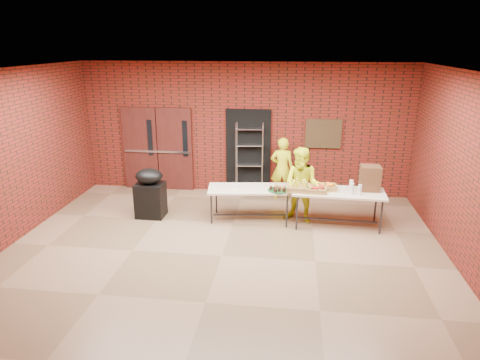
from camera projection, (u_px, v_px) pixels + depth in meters
name	position (u px, v px, depth m)	size (l,w,h in m)	color
room	(221.00, 170.00, 7.13)	(8.08, 7.08, 3.28)	brown
double_doors	(158.00, 149.00, 10.80)	(1.78, 0.12, 2.10)	#461914
dark_doorway	(248.00, 152.00, 10.55)	(1.10, 0.06, 2.10)	black
bronze_plaque	(323.00, 134.00, 10.18)	(0.85, 0.04, 0.70)	#3E3019
wire_rack	(249.00, 159.00, 10.46)	(0.66, 0.22, 1.80)	#AAAAB1
table_left	(250.00, 191.00, 8.96)	(1.83, 0.94, 0.72)	beige
table_right	(338.00, 194.00, 8.67)	(1.88, 0.85, 0.76)	beige
basket_bananas	(299.00, 188.00, 8.64)	(0.48, 0.37, 0.15)	#AF8B46
basket_oranges	(326.00, 187.00, 8.72)	(0.41, 0.32, 0.13)	#AF8B46
basket_apples	(316.00, 190.00, 8.56)	(0.43, 0.33, 0.13)	#AF8B46
muffin_tray	(278.00, 188.00, 8.76)	(0.43, 0.43, 0.11)	#12441E
napkin_box	(236.00, 186.00, 8.98)	(0.17, 0.12, 0.06)	silver
coffee_dispenser	(370.00, 178.00, 8.63)	(0.39, 0.35, 0.51)	#50311B
cup_stack_front	(352.00, 189.00, 8.44)	(0.08, 0.08, 0.23)	silver
cup_stack_mid	(360.00, 190.00, 8.39)	(0.07, 0.07, 0.21)	silver
cup_stack_back	(351.00, 186.00, 8.59)	(0.08, 0.08, 0.24)	silver
covered_grill	(150.00, 193.00, 9.20)	(0.60, 0.50, 1.08)	black
volunteer_woman	(282.00, 168.00, 10.20)	(0.55, 0.36, 1.51)	#EBF61B
volunteer_man	(302.00, 186.00, 8.85)	(0.78, 0.60, 1.60)	#EBF61B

